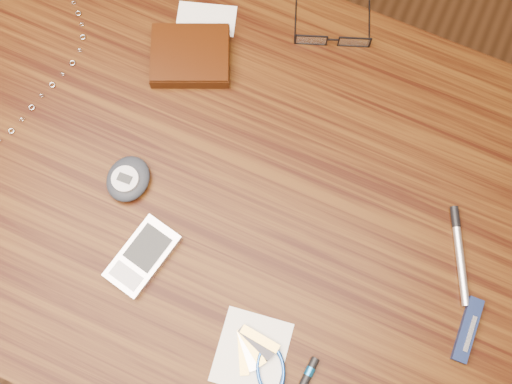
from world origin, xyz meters
TOP-DOWN VIEW (x-y plane):
  - ground at (0.00, 0.00)m, footprint 3.80×3.80m
  - desk at (0.00, 0.00)m, footprint 1.00×0.70m
  - wallet_and_card at (-0.11, 0.16)m, footprint 0.14×0.18m
  - eyeglasses at (0.07, 0.28)m, footprint 0.15×0.15m
  - pda_phone at (-0.04, -0.13)m, footprint 0.08×0.11m
  - pedometer at (-0.11, -0.04)m, footprint 0.06×0.07m
  - notepad_keys at (0.16, -0.19)m, footprint 0.12×0.11m
  - pocket_knife at (0.39, -0.05)m, footprint 0.02×0.09m
  - silver_pen at (0.35, 0.05)m, footprint 0.07×0.13m

SIDE VIEW (x-z plane):
  - ground at x=0.00m, z-range 0.00..0.00m
  - desk at x=0.00m, z-range 0.27..1.02m
  - notepad_keys at x=0.16m, z-range 0.75..0.76m
  - silver_pen at x=0.35m, z-range 0.75..0.76m
  - pocket_knife at x=0.39m, z-range 0.75..0.76m
  - pda_phone at x=-0.04m, z-range 0.75..0.77m
  - eyeglasses at x=0.07m, z-range 0.75..0.77m
  - pedometer at x=-0.11m, z-range 0.75..0.78m
  - wallet_and_card at x=-0.11m, z-range 0.75..0.77m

